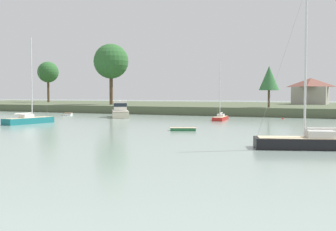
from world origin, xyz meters
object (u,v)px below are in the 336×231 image
sailboat_red (220,119)px  mooring_buoy_red (283,119)px  cruiser_cream (120,113)px  sailboat_black (314,145)px  dinghy_white (68,114)px  dinghy_green (183,130)px  sailboat_teal (29,122)px

sailboat_red → mooring_buoy_red: sailboat_red is taller
cruiser_cream → sailboat_black: (36.36, -31.51, -0.48)m
dinghy_white → dinghy_green: bearing=-33.5°
dinghy_white → sailboat_teal: bearing=-63.9°
sailboat_red → sailboat_black: 34.83m
dinghy_green → dinghy_white: bearing=146.5°
sailboat_teal → dinghy_green: (23.54, -1.12, -0.14)m
dinghy_white → dinghy_green: size_ratio=1.28×
mooring_buoy_red → sailboat_teal: bearing=-138.4°
sailboat_red → sailboat_teal: 28.46m
sailboat_black → mooring_buoy_red: (-8.95, 37.55, -0.20)m
sailboat_teal → dinghy_green: size_ratio=3.93×
dinghy_green → mooring_buoy_red: (5.97, 27.36, -0.06)m
sailboat_teal → sailboat_black: (38.46, -11.31, -0.00)m
sailboat_teal → sailboat_black: 40.09m
sailboat_teal → cruiser_cream: 20.31m
sailboat_teal → mooring_buoy_red: size_ratio=32.13×
cruiser_cream → sailboat_teal: bearing=-95.9°
dinghy_white → mooring_buoy_red: (39.97, 4.86, -0.10)m
dinghy_white → sailboat_red: sailboat_red is taller
dinghy_white → cruiser_cream: size_ratio=0.42×
sailboat_red → sailboat_teal: size_ratio=0.78×
sailboat_red → mooring_buoy_red: (8.28, 7.29, -0.15)m
sailboat_teal → mooring_buoy_red: sailboat_teal is taller
sailboat_red → cruiser_cream: (-19.13, 1.25, 0.53)m
cruiser_cream → dinghy_white: bearing=174.7°
dinghy_white → cruiser_cream: (12.56, -1.18, 0.57)m
sailboat_red → sailboat_teal: bearing=-138.2°
dinghy_white → sailboat_black: size_ratio=0.32×
dinghy_green → sailboat_black: bearing=-34.4°
cruiser_cream → mooring_buoy_red: 28.08m
sailboat_teal → sailboat_black: size_ratio=0.99×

